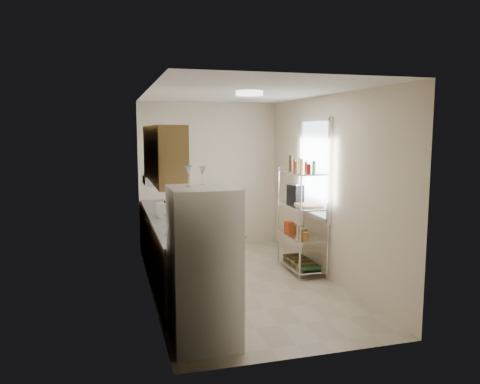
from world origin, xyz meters
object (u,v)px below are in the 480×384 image
at_px(espresso_machine, 295,193).
at_px(rice_cooker, 165,210).
at_px(refrigerator, 204,267).
at_px(frying_pan_large, 167,209).
at_px(cutting_board, 309,205).

bearing_deg(espresso_machine, rice_cooker, 169.73).
height_order(refrigerator, frying_pan_large, refrigerator).
distance_m(cutting_board, espresso_machine, 0.47).
height_order(rice_cooker, frying_pan_large, rice_cooker).
xyz_separation_m(refrigerator, rice_cooker, (-0.13, 2.15, 0.21)).
height_order(frying_pan_large, cutting_board, cutting_board).
bearing_deg(rice_cooker, cutting_board, -8.63).
distance_m(refrigerator, rice_cooker, 2.17).
xyz_separation_m(frying_pan_large, cutting_board, (1.97, -0.83, 0.10)).
distance_m(rice_cooker, espresso_machine, 2.04).
height_order(cutting_board, espresso_machine, espresso_machine).
distance_m(frying_pan_large, espresso_machine, 1.99).
bearing_deg(cutting_board, espresso_machine, 94.08).
bearing_deg(frying_pan_large, cutting_board, -9.18).
height_order(refrigerator, espresso_machine, refrigerator).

